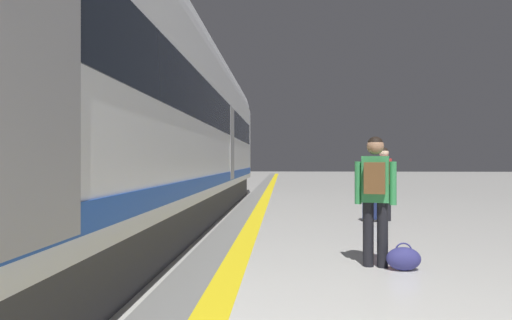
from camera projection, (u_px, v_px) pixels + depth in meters
The scene contains 7 objects.
safety_line_strip at pixel (252, 226), 9.64m from camera, with size 0.36×80.00×0.01m, color yellow.
tactile_edge_band at pixel (234, 226), 9.66m from camera, with size 0.72×80.00×0.01m, color slate.
high_speed_train at pixel (103, 93), 7.19m from camera, with size 2.94×28.91×4.97m.
passenger_near at pixel (375, 190), 5.95m from camera, with size 0.53×0.39×1.73m.
duffel_bag_near at pixel (404, 259), 5.76m from camera, with size 0.44×0.26×0.36m.
passenger_mid at pixel (384, 177), 10.55m from camera, with size 0.51×0.41×1.73m.
suitcase_mid at pixel (371, 207), 10.43m from camera, with size 0.43×0.33×1.01m.
Camera 1 is at (-0.24, 0.38, 1.41)m, focal length 31.49 mm.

